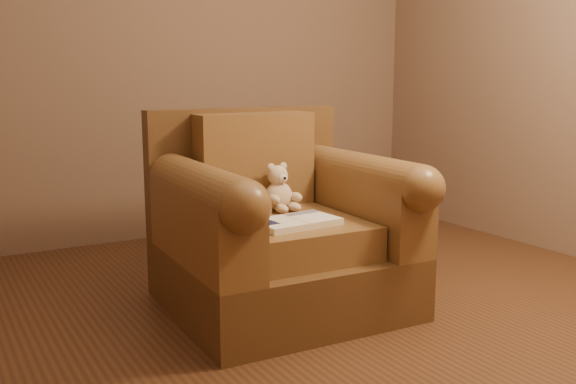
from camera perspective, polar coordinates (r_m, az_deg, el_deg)
floor at (r=3.06m, az=3.49°, el=-11.64°), size 4.00×4.00×0.00m
armchair at (r=3.20m, az=-0.89°, el=-3.56°), size 1.12×1.07×0.97m
teddy_bear at (r=3.27m, az=-0.72°, el=-0.01°), size 0.18×0.20×0.25m
guidebook at (r=2.95m, az=0.66°, el=-2.68°), size 0.41×0.26×0.03m
side_table at (r=3.77m, az=6.51°, el=-2.93°), size 0.38×0.38×0.53m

